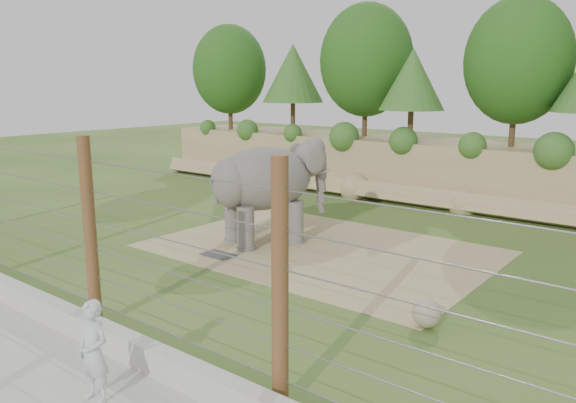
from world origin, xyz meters
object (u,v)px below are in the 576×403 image
Objects in this scene: elephant at (264,193)px; stone_ball at (427,313)px; zookeeper at (94,352)px; barrier_fence at (90,234)px.

elephant is 7.50m from stone_ball.
barrier_fence is at bearing 141.81° from zookeeper.
stone_ball is 0.36× the size of zookeeper.
zookeeper is (3.90, -8.63, -0.76)m from elephant.
zookeeper is (-2.95, -5.86, 0.53)m from stone_ball.
elephant is 0.20× the size of barrier_fence.
barrier_fence is 12.02× the size of zookeeper.
barrier_fence is at bearing -54.53° from elephant.
stone_ball is at bearing 58.07° from zookeeper.
elephant is at bearing 100.98° from barrier_fence.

